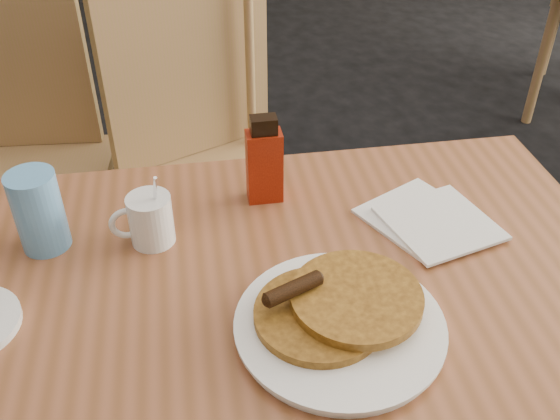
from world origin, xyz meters
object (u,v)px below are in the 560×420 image
at_px(chair_wall_extra, 12,131).
at_px(blue_tumbler, 39,211).
at_px(coffee_mug, 149,219).
at_px(chair_main_far, 199,138).
at_px(pancake_plate, 338,318).
at_px(syrup_bottle, 264,162).
at_px(main_table, 273,311).

height_order(chair_wall_extra, blue_tumbler, chair_wall_extra).
bearing_deg(blue_tumbler, coffee_mug, -11.51).
xyz_separation_m(chair_main_far, chair_wall_extra, (-0.47, 0.18, -0.01)).
distance_m(chair_main_far, chair_wall_extra, 0.51).
height_order(chair_main_far, coffee_mug, chair_main_far).
bearing_deg(chair_wall_extra, chair_main_far, -11.27).
height_order(pancake_plate, coffee_mug, coffee_mug).
bearing_deg(pancake_plate, chair_wall_extra, 118.61).
xyz_separation_m(syrup_bottle, blue_tumbler, (-0.39, -0.04, -0.01)).
xyz_separation_m(main_table, coffee_mug, (-0.17, 0.17, 0.09)).
relative_size(chair_wall_extra, syrup_bottle, 5.97).
relative_size(syrup_bottle, blue_tumbler, 1.21).
height_order(chair_wall_extra, coffee_mug, chair_wall_extra).
xyz_separation_m(chair_main_far, syrup_bottle, (0.06, -0.49, 0.22)).
distance_m(pancake_plate, syrup_bottle, 0.35).
bearing_deg(blue_tumbler, chair_main_far, 58.14).
bearing_deg(blue_tumbler, pancake_plate, -36.56).
xyz_separation_m(coffee_mug, blue_tumbler, (-0.17, 0.03, 0.02)).
distance_m(coffee_mug, syrup_bottle, 0.23).
bearing_deg(chair_main_far, pancake_plate, -102.99).
bearing_deg(blue_tumbler, main_table, -31.66).
xyz_separation_m(chair_main_far, pancake_plate, (0.08, -0.83, 0.16)).
bearing_deg(main_table, blue_tumbler, 148.34).
bearing_deg(syrup_bottle, blue_tumbler, -169.21).
distance_m(main_table, syrup_bottle, 0.28).
bearing_deg(pancake_plate, blue_tumbler, 143.44).
bearing_deg(chair_wall_extra, blue_tumbler, -68.58).
relative_size(coffee_mug, syrup_bottle, 0.82).
height_order(pancake_plate, blue_tumbler, blue_tumbler).
distance_m(chair_main_far, pancake_plate, 0.85).
bearing_deg(main_table, chair_wall_extra, 117.64).
relative_size(chair_wall_extra, blue_tumbler, 7.20).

